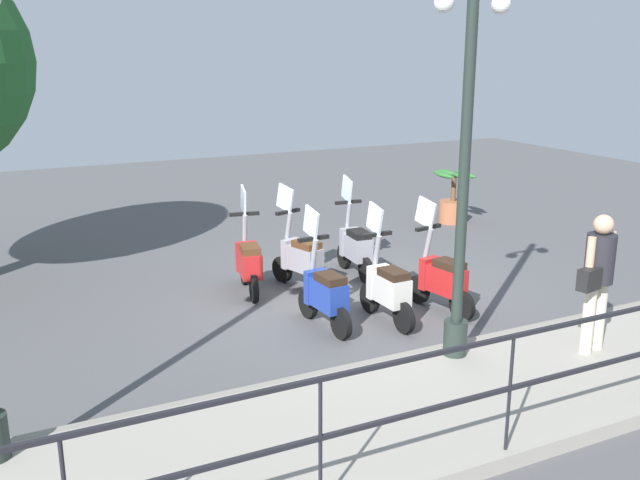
{
  "coord_description": "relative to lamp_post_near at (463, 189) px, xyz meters",
  "views": [
    {
      "loc": [
        -8.38,
        4.73,
        3.5
      ],
      "look_at": [
        0.2,
        0.5,
        0.9
      ],
      "focal_mm": 40.0,
      "sensor_mm": 36.0,
      "label": 1
    }
  ],
  "objects": [
    {
      "name": "ground_plane",
      "position": [
        2.4,
        -0.09,
        -2.04
      ],
      "size": [
        28.0,
        28.0,
        0.0
      ],
      "primitive_type": "plane",
      "color": "#4C4C4F"
    },
    {
      "name": "scooter_near_1",
      "position": [
        1.49,
        -0.01,
        -1.56
      ],
      "size": [
        1.23,
        0.44,
        1.54
      ],
      "rotation": [
        0.0,
        0.0,
        0.02
      ],
      "color": "black",
      "rests_on": "ground_plane"
    },
    {
      "name": "lamp_post_near",
      "position": [
        0.0,
        0.0,
        0.0
      ],
      "size": [
        0.26,
        0.9,
        4.27
      ],
      "color": "#232D28",
      "rests_on": "promenade_walkway"
    },
    {
      "name": "scooter_far_0",
      "position": [
        3.41,
        -0.6,
        -1.56
      ],
      "size": [
        1.23,
        0.44,
        1.54
      ],
      "rotation": [
        0.0,
        0.0,
        -0.08
      ],
      "color": "black",
      "rests_on": "ground_plane"
    },
    {
      "name": "scooter_near_0",
      "position": [
        1.5,
        -0.87,
        -1.56
      ],
      "size": [
        1.23,
        0.47,
        1.54
      ],
      "rotation": [
        0.0,
        0.0,
        0.17
      ],
      "color": "black",
      "rests_on": "ground_plane"
    },
    {
      "name": "promenade_walkway",
      "position": [
        -0.75,
        -0.09,
        -1.97
      ],
      "size": [
        2.2,
        20.0,
        0.15
      ],
      "color": "gray",
      "rests_on": "ground_plane"
    },
    {
      "name": "fence_railing",
      "position": [
        -1.8,
        -0.09,
        -1.13
      ],
      "size": [
        0.04,
        16.03,
        1.07
      ],
      "color": "black",
      "rests_on": "promenade_walkway"
    },
    {
      "name": "potted_palm",
      "position": [
        5.62,
        -4.12,
        -1.6
      ],
      "size": [
        1.06,
        0.66,
        1.05
      ],
      "color": "#9E5B3D",
      "rests_on": "ground_plane"
    },
    {
      "name": "scooter_near_2",
      "position": [
        1.67,
        0.81,
        -1.56
      ],
      "size": [
        1.23,
        0.44,
        1.54
      ],
      "rotation": [
        0.0,
        0.0,
        0.07
      ],
      "color": "black",
      "rests_on": "ground_plane"
    },
    {
      "name": "pedestrian_with_bag",
      "position": [
        -0.61,
        -1.44,
        -0.96
      ],
      "size": [
        0.39,
        0.64,
        1.59
      ],
      "rotation": [
        0.0,
        0.0,
        0.2
      ],
      "color": "beige",
      "rests_on": "promenade_walkway"
    },
    {
      "name": "scooter_far_1",
      "position": [
        3.23,
        0.43,
        -1.56
      ],
      "size": [
        1.2,
        0.54,
        1.54
      ],
      "rotation": [
        0.0,
        0.0,
        0.29
      ],
      "color": "black",
      "rests_on": "ground_plane"
    },
    {
      "name": "scooter_far_2",
      "position": [
        3.37,
        1.19,
        -1.56
      ],
      "size": [
        1.22,
        0.48,
        1.54
      ],
      "rotation": [
        0.0,
        0.0,
        -0.19
      ],
      "color": "black",
      "rests_on": "ground_plane"
    }
  ]
}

